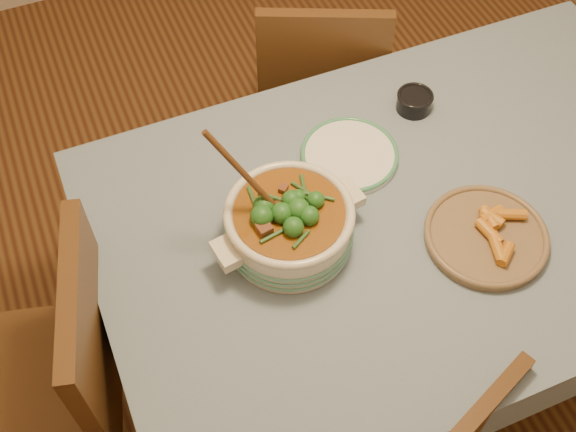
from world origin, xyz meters
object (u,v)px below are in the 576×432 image
at_px(stew_casserole, 289,223).
at_px(condiment_bowl, 414,101).
at_px(dining_table, 417,225).
at_px(chair_far, 321,83).
at_px(white_plate, 350,155).
at_px(fried_plate, 486,235).
at_px(chair_left, 62,372).

relative_size(stew_casserole, condiment_bowl, 3.48).
distance_m(dining_table, chair_far, 0.76).
distance_m(white_plate, chair_far, 0.61).
relative_size(stew_casserole, fried_plate, 1.26).
relative_size(condiment_bowl, fried_plate, 0.36).
bearing_deg(stew_casserole, chair_left, -178.71).
relative_size(dining_table, white_plate, 5.73).
distance_m(white_plate, fried_plate, 0.42).
xyz_separation_m(dining_table, condiment_bowl, (0.14, 0.31, 0.12)).
bearing_deg(condiment_bowl, chair_left, -165.30).
bearing_deg(fried_plate, condiment_bowl, 83.87).
relative_size(white_plate, chair_far, 0.33).
bearing_deg(chair_left, white_plate, 117.14).
height_order(chair_far, chair_left, chair_left).
height_order(white_plate, chair_left, chair_left).
height_order(condiment_bowl, fried_plate, condiment_bowl).
bearing_deg(fried_plate, stew_casserole, 157.76).
bearing_deg(white_plate, fried_plate, -61.98).
bearing_deg(chair_left, condiment_bowl, 119.07).
distance_m(stew_casserole, condiment_bowl, 0.58).
bearing_deg(fried_plate, dining_table, 120.69).
bearing_deg(fried_plate, chair_left, 171.03).
distance_m(stew_casserole, fried_plate, 0.49).
relative_size(fried_plate, chair_far, 0.36).
bearing_deg(stew_casserole, dining_table, -4.96).
height_order(condiment_bowl, chair_left, chair_left).
height_order(fried_plate, chair_left, chair_left).
xyz_separation_m(fried_plate, chair_far, (-0.03, 0.90, -0.28)).
xyz_separation_m(dining_table, fried_plate, (0.09, -0.15, 0.11)).
height_order(condiment_bowl, chair_far, chair_far).
bearing_deg(dining_table, white_plate, 116.06).
relative_size(white_plate, condiment_bowl, 2.57).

